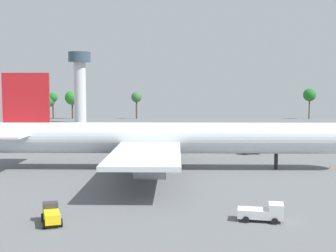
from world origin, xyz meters
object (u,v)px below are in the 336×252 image
baggage_tug (51,214)px  pushback_tractor (252,149)px  cargo_airplane (165,138)px  control_tower (80,79)px  maintenance_van (263,212)px  safety_cone_nose (330,167)px

baggage_tug → pushback_tractor: (32.58, 55.61, 0.00)m
cargo_airplane → baggage_tug: bearing=-109.3°
cargo_airplane → baggage_tug: 38.11m
cargo_airplane → control_tower: bearing=109.9°
cargo_airplane → baggage_tug: cargo_airplane is taller
cargo_airplane → maintenance_van: cargo_airplane is taller
cargo_airplane → safety_cone_nose: bearing=2.3°
pushback_tractor → control_tower: control_tower is taller
baggage_tug → safety_cone_nose: size_ratio=8.02×
baggage_tug → control_tower: control_tower is taller
maintenance_van → control_tower: 156.46m
pushback_tractor → control_tower: 111.65m
pushback_tractor → baggage_tug: bearing=-120.4°
pushback_tractor → safety_cone_nose: 22.38m
maintenance_van → control_tower: bearing=109.9°
cargo_airplane → safety_cone_nose: size_ratio=122.46×
safety_cone_nose → control_tower: 133.88m
control_tower → safety_cone_nose: bearing=-56.6°
baggage_tug → maintenance_van: baggage_tug is taller
cargo_airplane → pushback_tractor: 28.73m
cargo_airplane → control_tower: control_tower is taller
cargo_airplane → pushback_tractor: size_ratio=13.71×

